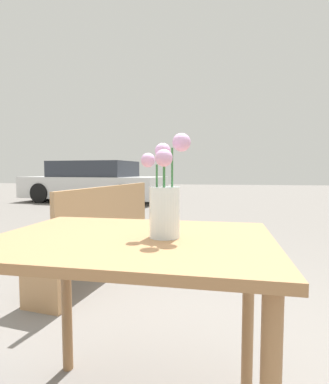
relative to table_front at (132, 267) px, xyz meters
name	(u,v)px	position (x,y,z in m)	size (l,w,h in m)	color
table_front	(132,267)	(0.00, 0.00, 0.00)	(1.01, 0.76, 0.76)	#9E7047
flower_vase	(165,202)	(0.12, 0.00, 0.24)	(0.17, 0.17, 0.36)	silver
bench_near	(102,228)	(-0.70, 1.58, -0.19)	(0.61, 1.62, 0.85)	tan
parked_car	(94,182)	(-3.36, 8.05, -0.04)	(4.59, 2.41, 1.28)	silver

